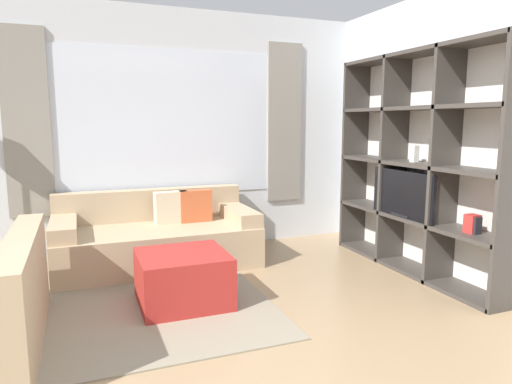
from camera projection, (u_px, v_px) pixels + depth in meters
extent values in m
cube|color=silver|center=(168.00, 132.00, 5.12)|extent=(5.74, 0.07, 2.70)
cube|color=silver|center=(168.00, 123.00, 5.07)|extent=(2.49, 0.01, 1.60)
cube|color=gray|center=(27.00, 123.00, 4.55)|extent=(0.44, 0.03, 1.90)
cube|color=gray|center=(285.00, 123.00, 5.57)|extent=(0.44, 0.03, 1.90)
cube|color=silver|center=(433.00, 134.00, 4.47)|extent=(0.07, 4.35, 2.70)
cube|color=gray|center=(110.00, 307.00, 3.63)|extent=(2.47, 2.14, 0.01)
cube|color=silver|center=(431.00, 164.00, 4.45)|extent=(0.02, 2.13, 2.12)
cube|color=#3D3833|center=(445.00, 168.00, 4.06)|extent=(0.36, 0.04, 2.12)
cube|color=#3D3833|center=(394.00, 161.00, 4.72)|extent=(0.36, 0.04, 2.12)
cube|color=#3D3833|center=(355.00, 156.00, 5.37)|extent=(0.36, 0.04, 2.12)
cube|color=#3D3833|center=(412.00, 268.00, 4.55)|extent=(0.36, 2.13, 0.04)
cube|color=#3D3833|center=(415.00, 218.00, 4.47)|extent=(0.36, 2.13, 0.04)
cube|color=#3D3833|center=(417.00, 164.00, 4.39)|extent=(0.36, 2.13, 0.04)
cube|color=#3D3833|center=(421.00, 108.00, 4.31)|extent=(0.36, 2.13, 0.04)
cube|color=#3D3833|center=(424.00, 52.00, 4.23)|extent=(0.36, 2.13, 0.04)
cube|color=black|center=(402.00, 194.00, 4.41)|extent=(0.04, 0.85, 0.45)
cube|color=black|center=(403.00, 215.00, 4.45)|extent=(0.10, 0.24, 0.03)
cube|color=white|center=(415.00, 154.00, 4.39)|extent=(0.06, 0.06, 0.16)
cube|color=#232328|center=(475.00, 225.00, 3.76)|extent=(0.07, 0.07, 0.14)
cube|color=red|center=(472.00, 224.00, 3.79)|extent=(0.10, 0.10, 0.16)
cube|color=tan|center=(157.00, 246.00, 4.68)|extent=(1.99, 0.97, 0.40)
cube|color=tan|center=(150.00, 204.00, 4.98)|extent=(1.99, 0.18, 0.34)
cube|color=tan|center=(63.00, 227.00, 4.32)|extent=(0.24, 0.91, 0.14)
cube|color=tan|center=(238.00, 214.00, 4.95)|extent=(0.24, 0.91, 0.14)
cube|color=beige|center=(171.00, 208.00, 4.79)|extent=(0.35, 0.15, 0.34)
cube|color=#C65B33|center=(195.00, 206.00, 4.88)|extent=(0.34, 0.12, 0.34)
cube|color=tan|center=(22.00, 263.00, 2.92)|extent=(0.18, 1.59, 0.34)
cube|color=#A82823|center=(183.00, 279.00, 3.68)|extent=(0.70, 0.66, 0.43)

